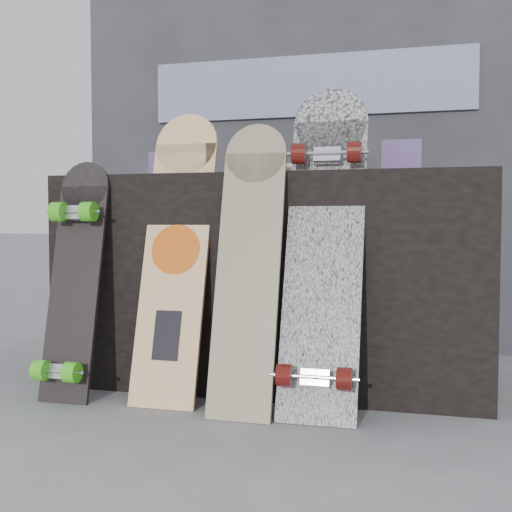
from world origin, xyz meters
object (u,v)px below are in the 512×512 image
(longboard_cascadia, at_px, (324,239))
(vendor_table, at_px, (274,280))
(longboard_celtic, at_px, (249,257))
(skateboard_dark, at_px, (73,277))
(longboard_geisha, at_px, (177,246))

(longboard_cascadia, bearing_deg, vendor_table, 126.62)
(vendor_table, xyz_separation_m, longboard_celtic, (0.01, -0.39, 0.11))
(longboard_celtic, xyz_separation_m, skateboard_dark, (-0.64, -0.01, -0.08))
(vendor_table, bearing_deg, longboard_cascadia, -53.38)
(longboard_cascadia, relative_size, skateboard_dark, 1.29)
(longboard_cascadia, xyz_separation_m, skateboard_dark, (-0.89, -0.07, -0.14))
(vendor_table, bearing_deg, skateboard_dark, -147.39)
(longboard_geisha, bearing_deg, skateboard_dark, -165.36)
(skateboard_dark, bearing_deg, vendor_table, 32.61)
(longboard_celtic, bearing_deg, vendor_table, 91.31)
(longboard_cascadia, bearing_deg, longboard_geisha, 177.41)
(vendor_table, xyz_separation_m, longboard_cascadia, (0.25, -0.34, 0.17))
(longboard_geisha, distance_m, longboard_cascadia, 0.53)
(longboard_geisha, distance_m, longboard_celtic, 0.30)
(vendor_table, distance_m, skateboard_dark, 0.75)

